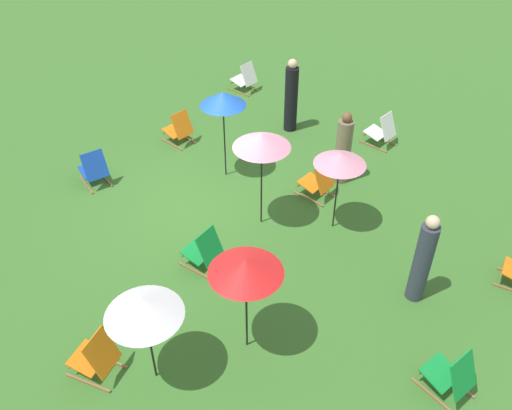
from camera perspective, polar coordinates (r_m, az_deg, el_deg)
The scene contains 17 objects.
ground_plane at distance 11.17m, azimuth -4.77°, elevation 0.37°, with size 40.00×40.00×0.00m, color #386B28.
deckchair_0 at distance 8.27m, azimuth -16.73°, elevation -15.31°, with size 0.68×0.87×0.83m.
deckchair_2 at distance 13.03m, azimuth -8.24°, elevation 8.02°, with size 0.52×0.79×0.83m.
deckchair_4 at distance 11.14m, azimuth 6.61°, elevation 2.48°, with size 0.50×0.77×0.83m.
deckchair_5 at distance 15.41m, azimuth -1.18°, elevation 13.33°, with size 0.49×0.77×0.83m.
deckchair_6 at distance 11.96m, azimuth -16.92°, elevation 3.66°, with size 0.66×0.86×0.83m.
deckchair_7 at distance 13.16m, azimuth 13.27°, elevation 7.68°, with size 0.52×0.79×0.83m.
deckchair_8 at distance 8.23m, azimuth 20.11°, elevation -16.77°, with size 0.63×0.84×0.83m.
deckchair_9 at distance 9.48m, azimuth -5.57°, elevation -4.91°, with size 0.53×0.79×0.83m.
umbrella_0 at distance 7.20m, azimuth -11.95°, elevation -10.59°, with size 1.07×1.07×1.65m.
umbrella_1 at distance 11.01m, azimuth -3.56°, elevation 11.23°, with size 0.95×0.95×2.00m.
umbrella_2 at distance 9.70m, azimuth 8.99°, elevation 4.88°, with size 0.96×0.96×1.69m.
umbrella_3 at distance 7.29m, azimuth -1.10°, elevation -6.58°, with size 1.06×1.06×1.81m.
umbrella_4 at distance 9.54m, azimuth 0.62°, elevation 6.88°, with size 1.06×1.06×2.01m.
person_0 at distance 13.26m, azimuth 3.77°, elevation 11.40°, with size 0.45×0.45×1.85m.
person_1 at distance 9.01m, azimuth 17.36°, elevation -5.67°, with size 0.38×0.38×1.73m.
person_2 at distance 11.49m, azimuth 9.28°, elevation 5.82°, with size 0.47×0.47×1.65m.
Camera 1 is at (6.25, 6.30, 6.79)m, focal length 37.48 mm.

